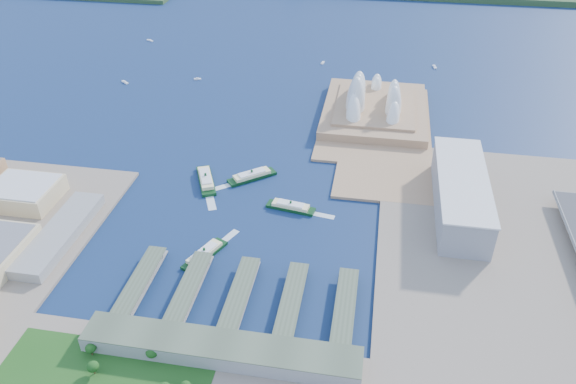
% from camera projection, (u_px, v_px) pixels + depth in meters
% --- Properties ---
extents(ground, '(3000.00, 3000.00, 0.00)m').
position_uv_depth(ground, '(245.00, 240.00, 514.35)').
color(ground, '#0E1E41').
rests_on(ground, ground).
extents(east_land, '(240.00, 500.00, 3.00)m').
position_uv_depth(east_land, '(529.00, 310.00, 438.34)').
color(east_land, gray).
rests_on(east_land, ground).
extents(peninsula, '(135.00, 220.00, 3.00)m').
position_uv_depth(peninsula, '(375.00, 122.00, 711.32)').
color(peninsula, '#A57E5A').
rests_on(peninsula, ground).
extents(opera_house, '(134.00, 180.00, 58.00)m').
position_uv_depth(opera_house, '(376.00, 93.00, 711.15)').
color(opera_house, white).
rests_on(opera_house, peninsula).
extents(toaster_building, '(45.00, 155.00, 35.00)m').
position_uv_depth(toaster_building, '(460.00, 193.00, 540.77)').
color(toaster_building, gray).
rests_on(toaster_building, east_land).
extents(ferry_wharves, '(184.00, 90.00, 9.30)m').
position_uv_depth(ferry_wharves, '(240.00, 295.00, 448.29)').
color(ferry_wharves, '#495440').
rests_on(ferry_wharves, ground).
extents(terminal_building, '(200.00, 28.00, 12.00)m').
position_uv_depth(terminal_building, '(221.00, 349.00, 396.56)').
color(terminal_building, gray).
rests_on(terminal_building, south_land).
extents(ferry_a, '(36.36, 58.19, 10.81)m').
position_uv_depth(ferry_a, '(206.00, 178.00, 592.63)').
color(ferry_a, '#0D3514').
rests_on(ferry_a, ground).
extents(ferry_b, '(50.07, 44.45, 10.12)m').
position_uv_depth(ferry_b, '(252.00, 174.00, 599.27)').
color(ferry_b, '#0D3514').
rests_on(ferry_b, ground).
extents(ferry_c, '(31.47, 50.05, 9.31)m').
position_uv_depth(ferry_c, '(204.00, 252.00, 491.93)').
color(ferry_c, '#0D3514').
rests_on(ferry_c, ground).
extents(ferry_d, '(49.86, 20.08, 9.17)m').
position_uv_depth(ferry_d, '(291.00, 205.00, 552.27)').
color(ferry_d, '#0D3514').
rests_on(ferry_d, ground).
extents(boat_a, '(13.76, 11.90, 2.82)m').
position_uv_depth(boat_a, '(125.00, 82.00, 818.31)').
color(boat_a, white).
rests_on(boat_a, ground).
extents(boat_b, '(10.81, 5.93, 2.77)m').
position_uv_depth(boat_b, '(197.00, 79.00, 828.63)').
color(boat_b, white).
rests_on(boat_b, ground).
extents(boat_c, '(6.34, 14.19, 3.08)m').
position_uv_depth(boat_c, '(435.00, 67.00, 868.78)').
color(boat_c, white).
rests_on(boat_c, ground).
extents(boat_d, '(14.44, 10.13, 2.49)m').
position_uv_depth(boat_d, '(150.00, 40.00, 972.98)').
color(boat_d, white).
rests_on(boat_d, ground).
extents(boat_e, '(5.22, 11.40, 2.70)m').
position_uv_depth(boat_e, '(323.00, 63.00, 883.96)').
color(boat_e, white).
rests_on(boat_e, ground).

